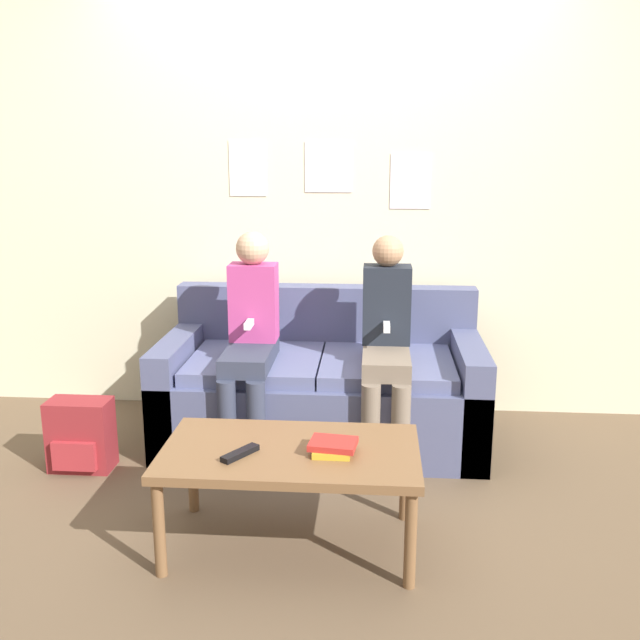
{
  "coord_description": "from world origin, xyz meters",
  "views": [
    {
      "loc": [
        0.27,
        -3.07,
        1.55
      ],
      "look_at": [
        0.0,
        0.39,
        0.69
      ],
      "focal_mm": 40.0,
      "sensor_mm": 36.0,
      "label": 1
    }
  ],
  "objects_px": {
    "coffee_table": "(291,459)",
    "tv_remote": "(240,453)",
    "couch": "(322,390)",
    "backpack": "(81,436)",
    "person_left": "(250,334)",
    "person_right": "(386,339)"
  },
  "relations": [
    {
      "from": "person_left",
      "to": "tv_remote",
      "type": "relative_size",
      "value": 6.88
    },
    {
      "from": "coffee_table",
      "to": "tv_remote",
      "type": "bearing_deg",
      "value": -155.32
    },
    {
      "from": "coffee_table",
      "to": "person_left",
      "type": "distance_m",
      "value": 0.98
    },
    {
      "from": "person_left",
      "to": "tv_remote",
      "type": "bearing_deg",
      "value": -82.57
    },
    {
      "from": "couch",
      "to": "backpack",
      "type": "distance_m",
      "value": 1.24
    },
    {
      "from": "person_right",
      "to": "backpack",
      "type": "bearing_deg",
      "value": -169.02
    },
    {
      "from": "tv_remote",
      "to": "coffee_table",
      "type": "bearing_deg",
      "value": 58.77
    },
    {
      "from": "tv_remote",
      "to": "backpack",
      "type": "relative_size",
      "value": 0.46
    },
    {
      "from": "person_left",
      "to": "backpack",
      "type": "xyz_separation_m",
      "value": [
        -0.79,
        -0.29,
        -0.45
      ]
    },
    {
      "from": "couch",
      "to": "person_right",
      "type": "xyz_separation_m",
      "value": [
        0.33,
        -0.19,
        0.34
      ]
    },
    {
      "from": "backpack",
      "to": "person_left",
      "type": "bearing_deg",
      "value": 20.04
    },
    {
      "from": "person_left",
      "to": "person_right",
      "type": "height_order",
      "value": "person_left"
    },
    {
      "from": "couch",
      "to": "backpack",
      "type": "xyz_separation_m",
      "value": [
        -1.14,
        -0.48,
        -0.1
      ]
    },
    {
      "from": "coffee_table",
      "to": "tv_remote",
      "type": "distance_m",
      "value": 0.21
    },
    {
      "from": "coffee_table",
      "to": "tv_remote",
      "type": "xyz_separation_m",
      "value": [
        -0.18,
        -0.08,
        0.06
      ]
    },
    {
      "from": "couch",
      "to": "person_right",
      "type": "relative_size",
      "value": 1.5
    },
    {
      "from": "couch",
      "to": "person_left",
      "type": "relative_size",
      "value": 1.49
    },
    {
      "from": "backpack",
      "to": "coffee_table",
      "type": "bearing_deg",
      "value": -28.72
    },
    {
      "from": "backpack",
      "to": "tv_remote",
      "type": "bearing_deg",
      "value": -36.67
    },
    {
      "from": "backpack",
      "to": "person_right",
      "type": "bearing_deg",
      "value": 10.98
    },
    {
      "from": "person_right",
      "to": "backpack",
      "type": "relative_size",
      "value": 3.16
    },
    {
      "from": "coffee_table",
      "to": "person_left",
      "type": "height_order",
      "value": "person_left"
    }
  ]
}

